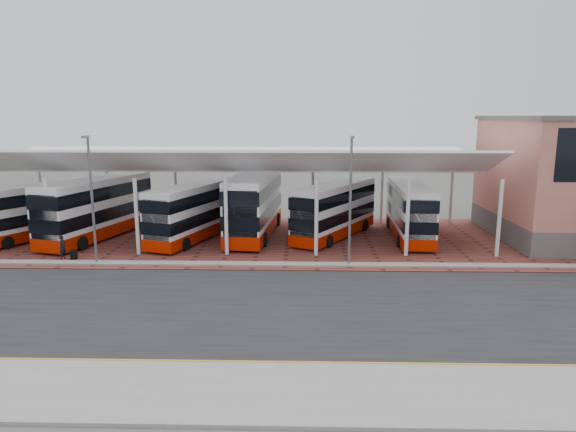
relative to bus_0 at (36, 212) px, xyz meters
The scene contains 18 objects.
ground 24.81m from the bus_0, 31.29° to the right, with size 140.00×140.00×0.00m, color #4A4C46.
road 25.34m from the bus_0, 33.23° to the right, with size 120.00×14.00×0.02m, color black.
forecourt 23.22m from the bus_0, ahead, with size 72.00×16.00×0.06m, color brown.
sidewalk 30.45m from the bus_0, 45.95° to the right, with size 120.00×4.00×0.14m, color gray.
north_kerb 22.23m from the bus_0, 17.45° to the right, with size 120.00×0.80×0.14m, color gray.
yellow_line_near 29.05m from the bus_0, 43.20° to the right, with size 120.00×0.12×0.01m, color #C68C1E.
yellow_line_far 28.85m from the bus_0, 42.77° to the right, with size 120.00×0.12×0.01m, color #C68C1E.
canopy 15.61m from the bus_0, ahead, with size 37.00×11.63×7.07m.
lamp_west 9.95m from the bus_0, 42.67° to the right, with size 0.16×0.90×8.07m.
lamp_east 24.14m from the bus_0, 15.85° to the right, with size 0.16×0.90×8.07m.
bus_0 is the anchor object (origin of this frame).
bus_1 4.64m from the bus_0, ahead, with size 5.42×11.33×4.55m.
bus_2 12.06m from the bus_0, ahead, with size 5.44×10.31×4.16m.
bus_3 16.59m from the bus_0, ahead, with size 3.66×11.78×4.78m.
bus_4 22.73m from the bus_0, ahead, with size 7.00×9.84×4.13m.
bus_5 28.39m from the bus_0, ahead, with size 2.88×10.13×4.13m.
pedestrian 7.57m from the bus_0, 51.36° to the right, with size 0.58×0.38×1.60m, color black.
suitcase 8.09m from the bus_0, 47.43° to the right, with size 0.38×0.27×0.65m, color black.
Camera 1 is at (-1.02, -24.80, 9.24)m, focal length 32.00 mm.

